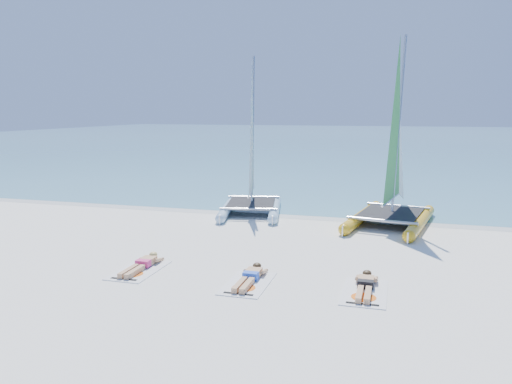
# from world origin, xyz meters

# --- Properties ---
(ground) EXTENTS (140.00, 140.00, 0.00)m
(ground) POSITION_xyz_m (0.00, 0.00, 0.00)
(ground) COLOR white
(ground) RESTS_ON ground
(sea) EXTENTS (140.00, 115.00, 0.01)m
(sea) POSITION_xyz_m (0.00, 63.00, 0.01)
(sea) COLOR #7AC4CC
(sea) RESTS_ON ground
(wet_sand_strip) EXTENTS (140.00, 1.40, 0.01)m
(wet_sand_strip) POSITION_xyz_m (0.00, 5.50, 0.00)
(wet_sand_strip) COLOR silver
(wet_sand_strip) RESTS_ON ground
(catamaran_blue) EXTENTS (3.20, 5.16, 6.55)m
(catamaran_blue) POSITION_xyz_m (-2.08, 5.63, 1.95)
(catamaran_blue) COLOR #ADC5E4
(catamaran_blue) RESTS_ON ground
(catamaran_yellow) EXTENTS (3.38, 5.71, 7.09)m
(catamaran_yellow) POSITION_xyz_m (3.52, 5.33, 2.23)
(catamaran_yellow) COLOR gold
(catamaran_yellow) RESTS_ON ground
(towel_a) EXTENTS (1.00, 1.85, 0.02)m
(towel_a) POSITION_xyz_m (-2.77, -2.40, 0.01)
(towel_a) COLOR white
(towel_a) RESTS_ON ground
(sunbather_a) EXTENTS (0.37, 1.73, 0.26)m
(sunbather_a) POSITION_xyz_m (-2.77, -2.21, 0.12)
(sunbather_a) COLOR tan
(sunbather_a) RESTS_ON towel_a
(towel_b) EXTENTS (1.00, 1.85, 0.02)m
(towel_b) POSITION_xyz_m (0.24, -2.58, 0.01)
(towel_b) COLOR white
(towel_b) RESTS_ON ground
(sunbather_b) EXTENTS (0.37, 1.73, 0.26)m
(sunbather_b) POSITION_xyz_m (0.24, -2.39, 0.12)
(sunbather_b) COLOR tan
(sunbather_b) RESTS_ON towel_b
(towel_c) EXTENTS (1.00, 1.85, 0.02)m
(towel_c) POSITION_xyz_m (2.98, -2.43, 0.01)
(towel_c) COLOR white
(towel_c) RESTS_ON ground
(sunbather_c) EXTENTS (0.37, 1.73, 0.26)m
(sunbather_c) POSITION_xyz_m (2.98, -2.23, 0.12)
(sunbather_c) COLOR tan
(sunbather_c) RESTS_ON towel_c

